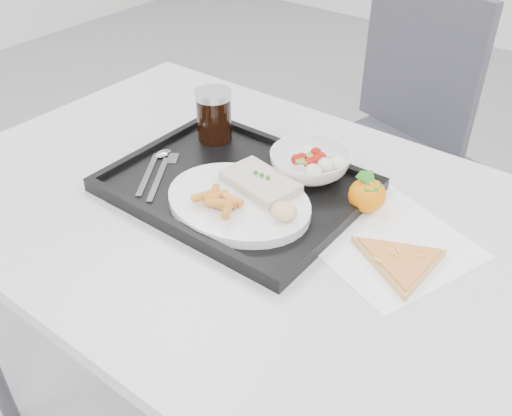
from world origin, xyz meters
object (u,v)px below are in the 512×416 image
Objects in this scene: tray at (237,187)px; salad_bowl at (310,164)px; chair at (396,126)px; dinner_plate at (239,202)px; pizza_slice at (401,262)px; tangerine at (367,195)px; cola_glass at (214,115)px; table at (247,234)px.

salad_bowl is (0.09, 0.11, 0.03)m from tray.
dinner_plate is at bearing -84.34° from chair.
salad_bowl is 0.28m from pizza_slice.
tangerine is at bearing 21.83° from tray.
dinner_plate is at bearing -39.43° from cola_glass.
chair is 0.76m from cola_glass.
cola_glass is (-0.19, 0.16, 0.05)m from dinner_plate.
tray is at bearing 150.00° from table.
salad_bowl is at bearing 51.37° from tray.
cola_glass reaches higher than salad_bowl.
chair is at bearing 100.31° from salad_bowl.
tray is 4.17× the size of cola_glass.
chair is at bearing 114.92° from pizza_slice.
chair is 0.80m from tangerine.
chair reaches higher than salad_bowl.
pizza_slice is at bearing -13.20° from cola_glass.
dinner_plate is (0.08, -0.85, 0.24)m from chair.
tangerine is 0.43× the size of pizza_slice.
salad_bowl is (0.04, 0.14, 0.11)m from table.
cola_glass is at bearing 166.80° from pizza_slice.
chair is 8.61× the size of cola_glass.
table is 14.62× the size of tangerine.
tray reaches higher than pizza_slice.
chair is 6.11× the size of salad_bowl.
cola_glass is (-0.15, 0.11, 0.06)m from tray.
pizza_slice is (0.34, -0.01, 0.00)m from tray.
tangerine reaches higher than table.
pizza_slice is (0.48, -0.11, -0.06)m from cola_glass.
chair is at bearing 110.07° from tangerine.
dinner_plate reaches higher than tray.
cola_glass is at bearing -178.76° from salad_bowl.
pizza_slice reaches higher than table.
tray is 2.96× the size of salad_bowl.
tray is 2.36× the size of pizza_slice.
table is 0.84m from chair.
dinner_plate is 0.26m from cola_glass.
dinner_plate is at bearing -171.07° from pizza_slice.
tangerine is 0.15m from pizza_slice.
tangerine is at bearing 39.14° from dinner_plate.
chair is 0.74m from salad_bowl.
dinner_plate is at bearing -81.17° from table.
table is 1.29× the size of chair.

